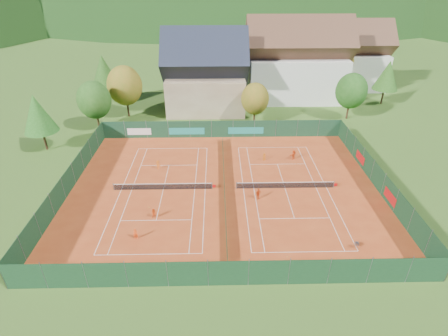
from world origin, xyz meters
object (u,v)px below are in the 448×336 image
hotel_block_a (296,64)px  player_right_far_a (264,157)px  player_right_near (258,194)px  player_left_near (136,234)px  chalet (206,76)px  player_left_mid (154,213)px  ball_hopper (357,244)px  player_right_far_b (293,155)px  hotel_block_b (349,59)px  player_left_far (158,165)px

hotel_block_a → player_right_far_a: hotel_block_a is taller
player_right_near → player_left_near: bearing=171.2°
hotel_block_a → player_right_near: 40.68m
chalet → player_left_mid: size_ratio=12.10×
ball_hopper → player_right_near: 12.92m
ball_hopper → player_left_near: (-23.09, 1.87, 0.12)m
ball_hopper → player_right_far_a: (-7.26, 19.08, 0.05)m
chalet → player_left_near: 40.50m
player_left_near → player_right_far_b: bearing=25.7°
player_right_near → hotel_block_b: bearing=24.8°
hotel_block_b → player_left_mid: size_ratio=12.91×
player_right_far_b → hotel_block_b: bearing=-158.1°
player_left_mid → player_right_near: player_right_near is taller
player_right_near → player_right_far_a: 10.25m
hotel_block_a → player_left_near: hotel_block_a is taller
player_left_far → player_right_near: (13.57, -7.73, 0.10)m
hotel_block_b → player_left_far: size_ratio=12.48×
ball_hopper → player_left_mid: (-21.67, 5.41, 0.11)m
player_left_near → chalet: bearing=65.5°
ball_hopper → player_left_far: player_left_far is taller
chalet → hotel_block_a: hotel_block_a is taller
player_right_near → player_right_far_a: player_right_near is taller
chalet → player_right_far_a: bearing=-67.7°
ball_hopper → chalet: bearing=111.7°
hotel_block_a → player_left_far: 40.34m
hotel_block_b → player_left_mid: hotel_block_b is taller
hotel_block_a → ball_hopper: hotel_block_a is taller
hotel_block_a → player_right_far_b: size_ratio=14.09×
hotel_block_b → player_right_far_a: bearing=-123.3°
hotel_block_b → chalet: bearing=-157.0°
player_left_near → player_right_near: (13.84, 7.14, 0.11)m
player_right_far_a → player_left_far: bearing=-22.7°
chalet → ball_hopper: bearing=-68.3°
chalet → player_right_far_a: (9.17, -22.30, -6.02)m
player_left_mid → player_right_far_b: bearing=42.3°
player_left_near → player_right_far_b: player_right_far_b is taller
player_left_far → hotel_block_a: bearing=-105.8°
player_left_mid → chalet: bearing=87.7°
hotel_block_a → ball_hopper: 47.94m
player_right_far_a → player_right_far_b: 4.43m
player_right_far_a → player_right_far_b: (4.42, 0.19, 0.16)m
player_left_mid → player_right_far_b: player_right_far_b is taller
chalet → player_left_far: size_ratio=11.70×
player_left_far → player_right_far_b: 20.13m
player_right_far_b → chalet: bearing=-98.2°
player_left_near → hotel_block_b: bearing=38.5°
chalet → player_left_near: bearing=-99.6°
player_right_far_b → hotel_block_a: bearing=-140.7°
player_left_near → player_right_far_b: (20.25, 17.40, 0.09)m
player_right_near → player_left_mid: bearing=160.1°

